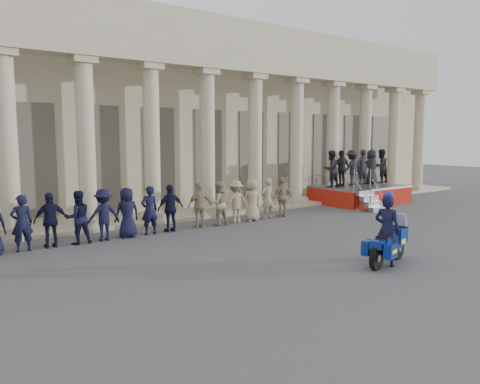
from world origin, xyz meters
name	(u,v)px	position (x,y,z in m)	size (l,w,h in m)	color
ground	(320,260)	(0.00, 0.00, 0.00)	(90.00, 90.00, 0.00)	#404043
building	(117,116)	(0.00, 14.74, 4.52)	(40.00, 12.50, 9.00)	tan
officer_rank	(107,215)	(-3.93, 6.04, 0.87)	(16.43, 0.66, 1.74)	black
reviewing_stand	(358,173)	(10.04, 7.04, 1.58)	(4.91, 4.29, 2.79)	gray
motorcycle	(388,243)	(1.14, -1.41, 0.58)	(2.05, 1.05, 1.34)	black
rider	(387,229)	(1.02, -1.44, 0.99)	(0.62, 0.79, 2.02)	black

